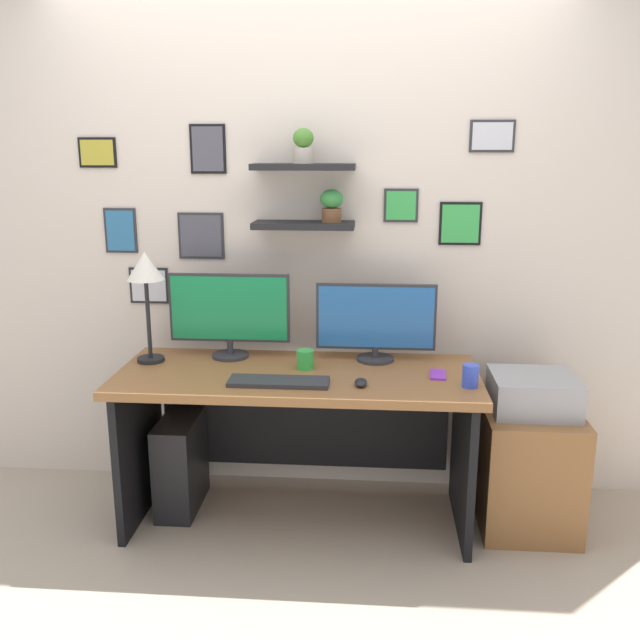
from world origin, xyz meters
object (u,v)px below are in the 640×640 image
(desk, at_px, (299,410))
(monitor_right, at_px, (376,321))
(computer_tower_left, at_px, (181,463))
(keyboard, at_px, (279,382))
(drawer_cabinet, at_px, (527,467))
(computer_mouse, at_px, (361,382))
(cell_phone, at_px, (438,375))
(coffee_mug, at_px, (305,359))
(pen_cup, at_px, (470,376))
(desk_lamp, at_px, (146,275))
(printer, at_px, (533,393))
(monitor_left, at_px, (229,312))

(desk, distance_m, monitor_right, 0.56)
(computer_tower_left, bearing_deg, monitor_right, 8.35)
(monitor_right, height_order, computer_tower_left, monitor_right)
(keyboard, bearing_deg, computer_tower_left, 155.26)
(monitor_right, xyz_separation_m, drawer_cabinet, (0.73, -0.17, -0.66))
(computer_mouse, xyz_separation_m, cell_phone, (0.35, 0.16, -0.01))
(coffee_mug, bearing_deg, keyboard, -113.11)
(coffee_mug, bearing_deg, pen_cup, -14.82)
(keyboard, distance_m, cell_phone, 0.73)
(keyboard, xyz_separation_m, computer_tower_left, (-0.53, 0.24, -0.53))
(computer_mouse, distance_m, desk_lamp, 1.13)
(desk, distance_m, cell_phone, 0.68)
(monitor_right, height_order, printer, monitor_right)
(keyboard, relative_size, pen_cup, 4.40)
(computer_tower_left, bearing_deg, monitor_left, 30.29)
(desk, relative_size, computer_tower_left, 3.55)
(desk, xyz_separation_m, computer_mouse, (0.29, -0.22, 0.22))
(pen_cup, height_order, printer, pen_cup)
(monitor_left, relative_size, computer_tower_left, 1.26)
(desk_lamp, xyz_separation_m, printer, (1.81, -0.06, -0.51))
(desk, height_order, printer, desk)
(pen_cup, bearing_deg, desk_lamp, 170.48)
(coffee_mug, xyz_separation_m, pen_cup, (0.73, -0.19, 0.01))
(drawer_cabinet, height_order, computer_tower_left, drawer_cabinet)
(printer, bearing_deg, keyboard, -169.25)
(desk, height_order, computer_tower_left, desk)
(monitor_left, height_order, printer, monitor_left)
(computer_mouse, distance_m, computer_tower_left, 1.06)
(desk_lamp, distance_m, printer, 1.88)
(monitor_left, bearing_deg, drawer_cabinet, -6.62)
(computer_mouse, distance_m, printer, 0.82)
(desk, bearing_deg, monitor_right, 24.45)
(desk_lamp, bearing_deg, computer_mouse, -15.00)
(keyboard, height_order, pen_cup, pen_cup)
(keyboard, xyz_separation_m, cell_phone, (0.71, 0.17, -0.01))
(desk, xyz_separation_m, monitor_left, (-0.36, 0.16, 0.43))
(cell_phone, distance_m, drawer_cabinet, 0.65)
(monitor_left, bearing_deg, pen_cup, -17.70)
(pen_cup, relative_size, computer_tower_left, 0.21)
(monitor_left, bearing_deg, cell_phone, -12.30)
(drawer_cabinet, bearing_deg, coffee_mug, 179.81)
(cell_phone, bearing_deg, desk, 179.29)
(desk, bearing_deg, printer, -0.26)
(desk_lamp, xyz_separation_m, computer_tower_left, (0.13, -0.03, -0.94))
(computer_mouse, xyz_separation_m, desk_lamp, (-1.02, 0.27, 0.41))
(pen_cup, xyz_separation_m, computer_tower_left, (-1.36, 0.22, -0.57))
(monitor_right, relative_size, cell_phone, 4.11)
(monitor_left, distance_m, coffee_mug, 0.46)
(desk_lamp, height_order, cell_phone, desk_lamp)
(coffee_mug, height_order, computer_tower_left, coffee_mug)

